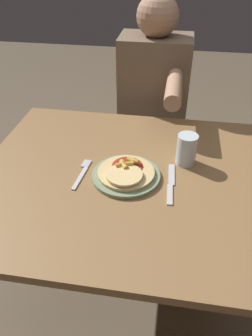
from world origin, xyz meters
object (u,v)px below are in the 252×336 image
(pizza, at_px, (126,172))
(dining_table, at_px, (133,198))
(plate, at_px, (126,175))
(person_diner, at_px, (153,102))
(knife, at_px, (171,184))
(fork, at_px, (83,172))
(drinking_glass, at_px, (187,149))

(pizza, bearing_deg, dining_table, 28.66)
(plate, bearing_deg, pizza, -91.66)
(plate, bearing_deg, dining_table, 24.91)
(dining_table, xyz_separation_m, person_diner, (0.01, 0.67, 0.08))
(pizza, height_order, knife, pizza)
(plate, distance_m, person_diner, 0.68)
(knife, height_order, person_diner, person_diner)
(plate, relative_size, knife, 1.09)
(plate, relative_size, person_diner, 0.20)
(dining_table, bearing_deg, person_diner, 88.97)
(dining_table, distance_m, fork, 0.21)
(dining_table, bearing_deg, knife, -11.68)
(pizza, relative_size, person_diner, 0.16)
(knife, bearing_deg, fork, 176.83)
(plate, xyz_separation_m, knife, (0.16, -0.02, -0.00))
(dining_table, relative_size, person_diner, 0.92)
(pizza, relative_size, fork, 1.14)
(dining_table, relative_size, drinking_glass, 9.63)
(fork, distance_m, drinking_glass, 0.39)
(plate, height_order, pizza, pizza)
(plate, xyz_separation_m, person_diner, (0.04, 0.68, -0.03))
(dining_table, relative_size, knife, 5.11)
(dining_table, xyz_separation_m, drinking_glass, (0.18, 0.11, 0.17))
(drinking_glass, bearing_deg, plate, -148.96)
(pizza, xyz_separation_m, person_diner, (0.04, 0.68, -0.05))
(knife, bearing_deg, plate, 173.85)
(drinking_glass, bearing_deg, dining_table, -148.22)
(pizza, xyz_separation_m, knife, (0.16, -0.02, -0.02))
(dining_table, distance_m, pizza, 0.14)
(pizza, bearing_deg, person_diner, 87.01)
(person_diner, bearing_deg, knife, -79.93)
(plate, xyz_separation_m, drinking_glass, (0.20, 0.12, 0.05))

